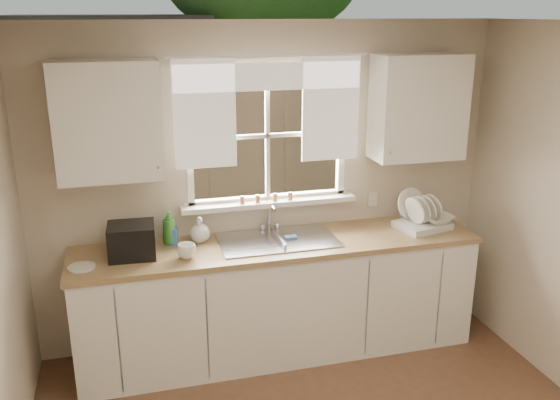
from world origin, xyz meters
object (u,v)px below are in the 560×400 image
object	(u,v)px
dish_rack	(422,219)
cup	(187,251)
black_appliance	(132,240)
soap_bottle_a	(169,227)

from	to	relation	value
dish_rack	cup	bearing A→B (deg)	-176.28
dish_rack	black_appliance	xyz separation A→B (m)	(-2.23, 0.01, 0.04)
soap_bottle_a	cup	size ratio (longest dim) A/B	2.03
soap_bottle_a	dish_rack	bearing A→B (deg)	4.73
dish_rack	cup	distance (m)	1.87
dish_rack	soap_bottle_a	world-z (taller)	dish_rack
cup	black_appliance	distance (m)	0.39
soap_bottle_a	black_appliance	distance (m)	0.32
dish_rack	black_appliance	distance (m)	2.23
soap_bottle_a	cup	distance (m)	0.32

